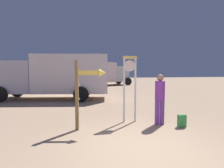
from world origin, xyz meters
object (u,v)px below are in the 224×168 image
(standing_clock, at_px, (130,82))
(backpack, at_px, (182,121))
(person_near_clock, at_px, (160,97))
(box_truck_near, at_px, (59,75))
(arrow_sign, at_px, (87,85))
(box_truck_far, at_px, (100,73))

(standing_clock, relative_size, backpack, 5.75)
(person_near_clock, bearing_deg, standing_clock, 150.46)
(backpack, distance_m, box_truck_near, 8.48)
(arrow_sign, bearing_deg, person_near_clock, 3.58)
(backpack, relative_size, box_truck_far, 0.06)
(arrow_sign, relative_size, backpack, 5.28)
(backpack, bearing_deg, person_near_clock, 145.13)
(backpack, distance_m, box_truck_far, 17.40)
(arrow_sign, height_order, backpack, arrow_sign)
(standing_clock, bearing_deg, backpack, -31.70)
(person_near_clock, distance_m, box_truck_near, 7.72)
(arrow_sign, height_order, box_truck_near, box_truck_near)
(arrow_sign, distance_m, person_near_clock, 2.53)
(arrow_sign, relative_size, person_near_clock, 1.26)
(backpack, height_order, box_truck_far, box_truck_far)
(standing_clock, xyz_separation_m, backpack, (1.52, -0.94, -1.26))
(person_near_clock, distance_m, box_truck_far, 16.93)
(person_near_clock, xyz_separation_m, box_truck_far, (0.02, 16.92, 0.57))
(person_near_clock, height_order, backpack, person_near_clock)
(standing_clock, bearing_deg, arrow_sign, -156.46)
(box_truck_near, xyz_separation_m, box_truck_far, (3.96, 10.31, -0.02))
(backpack, relative_size, box_truck_near, 0.06)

